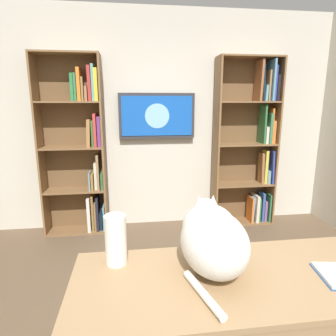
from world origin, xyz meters
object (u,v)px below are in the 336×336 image
Objects in this scene: bookshelf_left at (252,144)px; wall_mounted_tv at (157,116)px; bookshelf_right at (80,148)px; desk at (242,299)px; cat at (212,237)px; paper_towel_roll at (116,240)px.

bookshelf_left is 2.27× the size of wall_mounted_tv.
desk is at bearing 114.77° from bookshelf_right.
bookshelf_left reaches higher than cat.
bookshelf_left is 8.13× the size of paper_towel_roll.
wall_mounted_tv reaches higher than cat.
paper_towel_roll is at bearing 52.72° from bookshelf_left.
bookshelf_right is 2.48m from cat.
bookshelf_right is 2.27× the size of wall_mounted_tv.
cat reaches higher than paper_towel_roll.
desk is at bearing 93.95° from wall_mounted_tv.
wall_mounted_tv is at bearing -86.05° from desk.
paper_towel_roll is (0.60, -0.22, 0.24)m from desk.
paper_towel_roll is (0.43, 2.25, -0.52)m from wall_mounted_tv.
paper_towel_roll is at bearing 103.07° from bookshelf_right.
cat is at bearing 168.13° from paper_towel_roll.
wall_mounted_tv is 2.59m from desk.
bookshelf_left is 1.00× the size of bookshelf_right.
desk is (1.05, 2.39, -0.39)m from bookshelf_left.
bookshelf_left and bookshelf_right have the same top height.
bookshelf_right is at bearing -76.93° from paper_towel_roll.
bookshelf_left is at bearing -127.28° from paper_towel_roll.
wall_mounted_tv reaches higher than paper_towel_roll.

